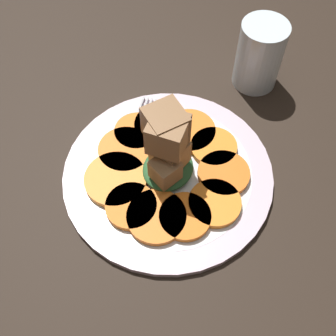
# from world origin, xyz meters

# --- Properties ---
(table_slab) EXTENTS (1.20, 1.20, 0.02)m
(table_slab) POSITION_xyz_m (0.00, 0.00, 0.01)
(table_slab) COLOR black
(table_slab) RESTS_ON ground
(plate) EXTENTS (0.30, 0.30, 0.01)m
(plate) POSITION_xyz_m (0.00, 0.00, 0.03)
(plate) COLOR silver
(plate) RESTS_ON table_slab
(carrot_slice_0) EXTENTS (0.07, 0.07, 0.01)m
(carrot_slice_0) POSITION_xyz_m (0.01, 0.08, 0.04)
(carrot_slice_0) COLOR orange
(carrot_slice_0) RESTS_ON plate
(carrot_slice_1) EXTENTS (0.07, 0.07, 0.01)m
(carrot_slice_1) POSITION_xyz_m (-0.03, 0.07, 0.04)
(carrot_slice_1) COLOR orange
(carrot_slice_1) RESTS_ON plate
(carrot_slice_2) EXTENTS (0.07, 0.07, 0.01)m
(carrot_slice_2) POSITION_xyz_m (-0.07, 0.04, 0.04)
(carrot_slice_2) COLOR orange
(carrot_slice_2) RESTS_ON plate
(carrot_slice_3) EXTENTS (0.08, 0.08, 0.01)m
(carrot_slice_3) POSITION_xyz_m (-0.08, -0.01, 0.04)
(carrot_slice_3) COLOR orange
(carrot_slice_3) RESTS_ON plate
(carrot_slice_4) EXTENTS (0.08, 0.08, 0.01)m
(carrot_slice_4) POSITION_xyz_m (-0.06, -0.05, 0.04)
(carrot_slice_4) COLOR orange
(carrot_slice_4) RESTS_ON plate
(carrot_slice_5) EXTENTS (0.07, 0.07, 0.01)m
(carrot_slice_5) POSITION_xyz_m (-0.04, -0.07, 0.04)
(carrot_slice_5) COLOR orange
(carrot_slice_5) RESTS_ON plate
(carrot_slice_6) EXTENTS (0.08, 0.08, 0.01)m
(carrot_slice_6) POSITION_xyz_m (0.00, -0.07, 0.04)
(carrot_slice_6) COLOR orange
(carrot_slice_6) RESTS_ON plate
(carrot_slice_7) EXTENTS (0.09, 0.09, 0.01)m
(carrot_slice_7) POSITION_xyz_m (0.05, -0.06, 0.04)
(carrot_slice_7) COLOR orange
(carrot_slice_7) RESTS_ON plate
(carrot_slice_8) EXTENTS (0.07, 0.07, 0.01)m
(carrot_slice_8) POSITION_xyz_m (0.07, -0.02, 0.04)
(carrot_slice_8) COLOR orange
(carrot_slice_8) RESTS_ON plate
(carrot_slice_9) EXTENTS (0.08, 0.08, 0.01)m
(carrot_slice_9) POSITION_xyz_m (0.07, 0.02, 0.04)
(carrot_slice_9) COLOR orange
(carrot_slice_9) RESTS_ON plate
(carrot_slice_10) EXTENTS (0.07, 0.07, 0.01)m
(carrot_slice_10) POSITION_xyz_m (0.05, 0.05, 0.04)
(carrot_slice_10) COLOR orange
(carrot_slice_10) RESTS_ON plate
(center_pile) EXTENTS (0.08, 0.08, 0.11)m
(center_pile) POSITION_xyz_m (-0.00, -0.00, 0.09)
(center_pile) COLOR #2D6033
(center_pile) RESTS_ON plate
(fork) EXTENTS (0.19, 0.06, 0.00)m
(fork) POSITION_xyz_m (-0.02, -0.07, 0.03)
(fork) COLOR #B2B2B7
(fork) RESTS_ON plate
(water_glass) EXTENTS (0.07, 0.07, 0.11)m
(water_glass) POSITION_xyz_m (-0.23, 0.03, 0.08)
(water_glass) COLOR silver
(water_glass) RESTS_ON table_slab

